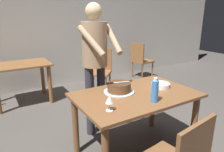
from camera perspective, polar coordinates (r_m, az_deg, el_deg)
ground_plane at (r=2.64m, az=6.09°, el=-20.17°), size 14.00×14.00×0.00m
back_wall at (r=4.76m, az=-15.68°, el=13.40°), size 10.00×0.12×2.70m
main_dining_table at (r=2.32m, az=6.57°, el=-7.77°), size 1.32×0.85×0.75m
cake_on_platter at (r=2.28m, az=1.96°, el=-3.31°), size 0.34×0.34×0.11m
cake_knife at (r=2.24m, az=0.24°, el=-1.94°), size 0.27×0.09×0.02m
plate_stack at (r=2.52m, az=13.29°, el=-2.45°), size 0.22×0.22×0.05m
wine_glass_near at (r=1.84m, az=-0.73°, el=-6.67°), size 0.08×0.08×0.14m
water_bottle at (r=2.06m, az=11.80°, el=-4.06°), size 0.07×0.07×0.25m
person_cutting_cake at (r=2.61m, az=-4.73°, el=5.48°), size 0.46×0.57×1.72m
background_table at (r=4.02m, az=-23.93°, el=0.85°), size 1.00×0.70×0.74m
background_chair_0 at (r=4.27m, az=-3.33°, el=1.96°), size 0.62×0.62×0.90m
background_chair_1 at (r=5.25m, az=7.93°, el=4.67°), size 0.49×0.49×0.90m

